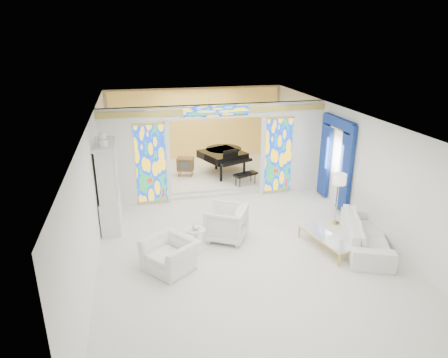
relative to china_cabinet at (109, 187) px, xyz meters
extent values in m
plane|color=silver|center=(3.22, -0.60, -1.17)|extent=(12.00, 12.00, 0.00)
cube|color=white|center=(3.22, -0.60, 1.83)|extent=(7.00, 12.00, 0.02)
cube|color=silver|center=(3.22, 5.40, 0.33)|extent=(7.00, 0.02, 3.00)
cube|color=silver|center=(3.22, -6.60, 0.33)|extent=(7.00, 0.02, 3.00)
cube|color=silver|center=(-0.28, -0.60, 0.33)|extent=(0.02, 12.00, 3.00)
cube|color=silver|center=(6.72, -0.60, 0.33)|extent=(0.02, 12.00, 3.00)
cube|color=silver|center=(0.72, 1.40, 0.33)|extent=(2.00, 0.18, 3.00)
cube|color=silver|center=(5.72, 1.40, 0.33)|extent=(2.00, 0.18, 3.00)
cube|color=silver|center=(3.22, 1.40, 1.63)|extent=(3.00, 0.18, 0.40)
cube|color=silver|center=(1.72, 1.30, 0.13)|extent=(0.12, 0.06, 2.60)
cube|color=silver|center=(4.72, 1.30, 0.13)|extent=(0.12, 0.06, 2.60)
cube|color=silver|center=(3.22, 1.30, 1.48)|extent=(3.24, 0.06, 0.12)
cube|color=gold|center=(3.22, 1.30, 1.65)|extent=(7.00, 0.05, 0.18)
cube|color=gold|center=(1.19, 1.29, 0.13)|extent=(0.90, 0.04, 2.40)
cube|color=gold|center=(5.25, 1.29, 0.13)|extent=(0.90, 0.04, 2.40)
cube|color=gold|center=(3.22, 1.29, 1.65)|extent=(2.00, 0.04, 0.34)
cube|color=silver|center=(3.22, 3.50, -1.08)|extent=(6.80, 3.80, 0.18)
cube|color=#E6B250|center=(3.22, 5.28, 0.33)|extent=(6.70, 0.10, 2.90)
cylinder|color=gold|center=(3.42, 3.40, 1.38)|extent=(0.48, 0.48, 0.30)
cube|color=navy|center=(6.62, -0.55, 0.18)|extent=(0.12, 0.55, 2.60)
cube|color=navy|center=(6.62, 0.75, 0.18)|extent=(0.12, 0.55, 2.60)
cube|color=navy|center=(6.62, 0.10, 1.38)|extent=(0.14, 1.70, 0.30)
cube|color=gold|center=(6.62, 0.10, 1.21)|extent=(0.12, 1.50, 0.06)
cube|color=silver|center=(0.00, 0.00, -0.72)|extent=(0.50, 1.40, 0.90)
cube|color=silver|center=(0.00, 0.00, 0.43)|extent=(0.44, 1.30, 1.40)
cube|color=silver|center=(0.23, 0.00, 0.43)|extent=(0.01, 1.20, 1.30)
cube|color=silver|center=(0.00, 0.00, 1.17)|extent=(0.56, 1.46, 0.08)
cylinder|color=white|center=(0.00, -0.35, 1.29)|extent=(0.22, 0.22, 0.16)
sphere|color=white|center=(0.00, -0.35, 1.45)|extent=(0.20, 0.20, 0.20)
imported|color=silver|center=(1.34, -2.45, -0.82)|extent=(1.41, 1.43, 0.70)
imported|color=silver|center=(2.89, -1.39, -0.72)|extent=(1.32, 1.31, 0.89)
imported|color=white|center=(6.17, -2.56, -0.81)|extent=(1.85, 2.66, 0.72)
cylinder|color=silver|center=(2.04, -1.83, -0.60)|extent=(0.50, 0.50, 0.03)
cylinder|color=silver|center=(2.04, -1.83, -0.89)|extent=(0.08, 0.08, 0.55)
cylinder|color=silver|center=(2.04, -1.83, -1.15)|extent=(0.33, 0.33, 0.03)
imported|color=white|center=(2.04, -1.83, -0.48)|extent=(0.25, 0.25, 0.20)
cube|color=silver|center=(5.12, -2.46, -0.82)|extent=(0.82, 1.68, 0.03)
cube|color=gold|center=(5.12, -2.46, -0.84)|extent=(0.85, 1.71, 0.03)
cube|color=gold|center=(5.09, -3.25, -1.00)|extent=(0.04, 0.04, 0.33)
cube|color=gold|center=(5.50, -3.16, -1.00)|extent=(0.04, 0.04, 0.33)
cube|color=gold|center=(4.75, -1.76, -1.00)|extent=(0.04, 0.04, 0.33)
cube|color=gold|center=(5.16, -1.67, -1.00)|extent=(0.04, 0.04, 0.33)
cylinder|color=gold|center=(6.06, -1.23, -1.16)|extent=(0.27, 0.27, 0.03)
cylinder|color=gold|center=(6.06, -1.23, -0.50)|extent=(0.03, 0.03, 1.34)
cylinder|color=white|center=(6.06, -1.23, 0.15)|extent=(0.38, 0.38, 0.29)
cube|color=black|center=(3.80, 3.09, -0.29)|extent=(1.76, 1.81, 0.26)
cylinder|color=black|center=(3.93, 3.49, -0.29)|extent=(1.72, 1.72, 0.26)
cube|color=black|center=(4.11, 2.33, -0.33)|extent=(1.25, 0.72, 0.09)
cube|color=silver|center=(4.13, 2.26, -0.31)|extent=(1.10, 0.51, 0.03)
cube|color=black|center=(3.99, 2.62, -0.09)|extent=(0.60, 0.27, 0.23)
cube|color=black|center=(4.31, 1.82, -0.62)|extent=(0.88, 0.61, 0.07)
cylinder|color=black|center=(3.57, 2.31, -0.71)|extent=(0.12, 0.12, 0.57)
cylinder|color=black|center=(4.50, 2.68, -0.71)|extent=(0.12, 0.12, 0.57)
cylinder|color=black|center=(3.68, 3.63, -0.71)|extent=(0.12, 0.12, 0.57)
cube|color=brown|center=(2.46, 3.15, -0.56)|extent=(0.67, 0.55, 0.46)
cube|color=#333835|center=(2.40, 2.97, -0.53)|extent=(0.36, 0.13, 0.30)
cone|color=brown|center=(2.20, 3.09, -0.89)|extent=(0.04, 0.04, 0.20)
cone|color=brown|center=(2.62, 2.95, -0.89)|extent=(0.04, 0.04, 0.20)
cone|color=brown|center=(2.29, 3.35, -0.89)|extent=(0.04, 0.04, 0.20)
cone|color=brown|center=(2.71, 3.21, -0.89)|extent=(0.04, 0.04, 0.20)
camera|label=1|loc=(0.79, -10.33, 3.86)|focal=32.00mm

